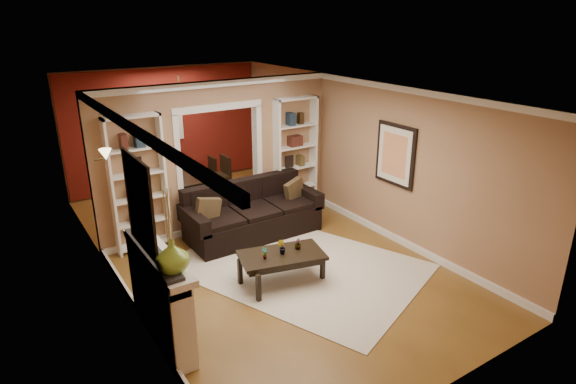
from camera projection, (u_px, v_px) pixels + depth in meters
floor at (253, 248)px, 8.26m from camera, size 8.00×8.00×0.00m
ceiling at (249, 89)px, 7.32m from camera, size 8.00×8.00×0.00m
wall_back at (165, 127)px, 10.92m from camera, size 8.00×0.00×8.00m
wall_front at (452, 281)px, 4.65m from camera, size 8.00×0.00×8.00m
wall_left at (108, 201)px, 6.63m from camera, size 0.00×8.00×8.00m
wall_right at (357, 153)px, 8.94m from camera, size 0.00×8.00×8.00m
partition_wall at (219, 156)px, 8.73m from camera, size 4.50×0.15×2.70m
red_back_panel at (166, 129)px, 10.91m from camera, size 4.44×0.04×2.64m
dining_window at (166, 119)px, 10.80m from camera, size 0.78×0.03×0.98m
area_rug at (298, 266)px, 7.64m from camera, size 3.82×4.40×0.01m
sofa at (253, 211)px, 8.58m from camera, size 2.45×1.06×0.96m
pillow_left at (208, 211)px, 8.05m from camera, size 0.42×0.12×0.42m
pillow_right at (294, 192)px, 8.94m from camera, size 0.41×0.21×0.40m
coffee_table at (282, 268)px, 7.14m from camera, size 1.35×0.94×0.47m
plant_left at (265, 253)px, 6.88m from camera, size 0.11×0.09×0.18m
plant_center at (282, 247)px, 7.02m from camera, size 0.14×0.15×0.21m
plant_right at (298, 244)px, 7.18m from camera, size 0.12×0.12×0.17m
bookshelf_left at (138, 185)px, 7.87m from camera, size 0.90×0.30×2.30m
bookshelf_right at (295, 156)px, 9.46m from camera, size 0.90×0.30×2.30m
fireplace at (162, 296)px, 5.80m from camera, size 0.32×1.70×1.16m
vase at (172, 256)px, 5.12m from camera, size 0.48×0.48×0.38m
mirror at (139, 204)px, 5.31m from camera, size 0.03×0.95×1.10m
wall_sconce at (102, 157)px, 6.95m from camera, size 0.18×0.18×0.22m
framed_art at (395, 155)px, 8.07m from camera, size 0.04×0.85×1.05m
dining_table at (187, 185)px, 10.38m from camera, size 1.71×0.96×0.60m
dining_chair_nw at (166, 188)px, 9.82m from camera, size 0.44×0.44×0.85m
dining_chair_ne at (216, 177)px, 10.37m from camera, size 0.61×0.61×0.93m
dining_chair_sw at (157, 181)px, 10.29m from camera, size 0.46×0.46×0.83m
dining_chair_se at (204, 174)px, 10.87m from camera, size 0.47×0.47×0.76m
chandelier at (185, 107)px, 9.67m from camera, size 0.50×0.50×0.30m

